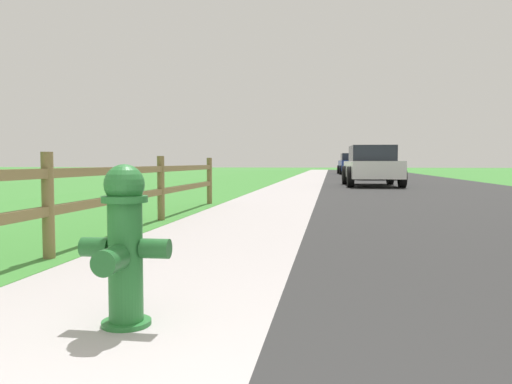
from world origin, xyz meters
TOP-DOWN VIEW (x-y plane):
  - ground_plane at (0.00, 25.00)m, footprint 120.00×120.00m
  - road_asphalt at (3.50, 27.00)m, footprint 7.00×66.00m
  - curb_concrete at (-3.00, 27.00)m, footprint 6.00×66.00m
  - grass_verge at (-4.50, 27.00)m, footprint 5.00×66.00m
  - fire_hydrant at (-0.78, 1.74)m, footprint 0.49×0.41m
  - rail_fence at (-2.25, 5.03)m, footprint 0.11×9.48m
  - parked_suv_white at (1.85, 18.73)m, footprint 2.16×4.34m
  - parked_car_silver at (2.43, 27.12)m, footprint 2.45×5.10m
  - parked_car_blue at (1.95, 37.78)m, footprint 2.28×4.72m
  - parked_car_beige at (2.49, 48.33)m, footprint 2.15×4.34m

SIDE VIEW (x-z plane):
  - ground_plane at x=0.00m, z-range 0.00..0.00m
  - road_asphalt at x=3.50m, z-range 0.00..0.01m
  - curb_concrete at x=-3.00m, z-range 0.00..0.01m
  - grass_verge at x=-4.50m, z-range 0.00..0.01m
  - fire_hydrant at x=-0.78m, z-range 0.02..0.90m
  - rail_fence at x=-2.25m, z-range 0.09..1.08m
  - parked_car_silver at x=2.43m, z-range 0.01..1.43m
  - parked_suv_white at x=1.85m, z-range 0.00..1.52m
  - parked_car_blue at x=1.95m, z-range -0.01..1.55m
  - parked_car_beige at x=2.49m, z-range -0.01..1.67m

